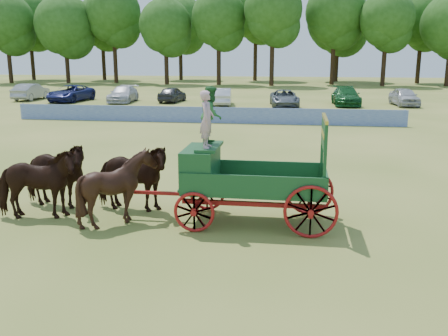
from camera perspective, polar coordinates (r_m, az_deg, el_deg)
ground at (r=15.95m, az=-10.75°, el=-3.96°), size 160.00×160.00×0.00m
horse_lead_left at (r=14.90m, az=-20.74°, el=-1.74°), size 2.59×1.57×2.04m
horse_lead_right at (r=15.84m, az=-18.84°, el=-0.73°), size 2.55×1.43×2.04m
horse_wheel_left at (r=13.91m, az=-12.05°, el=-2.19°), size 1.86×1.66×2.05m
horse_wheel_right at (r=14.91m, az=-10.60°, el=-1.09°), size 2.48×1.24×2.04m
farm_dray at (r=13.59m, az=0.47°, el=0.42°), size 6.00×2.00×3.73m
sponsor_banner at (r=33.21m, az=-2.34°, el=6.09°), size 26.00×0.08×1.05m
parked_cars at (r=46.03m, az=-5.24°, el=8.33°), size 42.44×7.08×1.57m
treeline at (r=75.08m, az=0.55°, el=16.77°), size 91.54×20.65×15.42m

